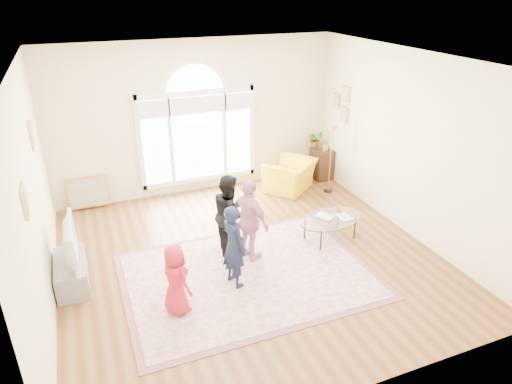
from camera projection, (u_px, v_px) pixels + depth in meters
name	position (u px, v px, depth m)	size (l,w,h in m)	color
ground	(249.00, 257.00, 7.62)	(6.00, 6.00, 0.00)	brown
room_shell	(199.00, 122.00, 9.35)	(6.00, 6.00, 6.00)	beige
area_rug	(248.00, 275.00, 7.14)	(3.60, 2.60, 0.02)	beige
rug_border	(248.00, 276.00, 7.14)	(3.80, 2.80, 0.01)	#8A4E57
tv_console	(71.00, 273.00, 6.86)	(0.45, 1.00, 0.42)	gray
television	(66.00, 243.00, 6.64)	(0.17, 1.07, 0.62)	black
coffee_table	(331.00, 219.00, 7.99)	(1.34, 0.99, 0.54)	silver
armchair	(290.00, 176.00, 9.95)	(1.03, 0.90, 0.67)	yellow
side_cabinet	(322.00, 164.00, 10.54)	(0.40, 0.50, 0.70)	black
floor_lamp	(332.00, 135.00, 9.47)	(0.31, 0.31, 1.51)	black
plant_pedestal	(314.00, 161.00, 10.70)	(0.20, 0.20, 0.70)	white
potted_plant	(315.00, 139.00, 10.47)	(0.35, 0.31, 0.39)	#33722D
leaning_picture	(91.00, 208.00, 9.27)	(0.80, 0.05, 0.62)	tan
child_red	(176.00, 279.00, 6.15)	(0.51, 0.33, 1.04)	#B31C2D
child_navy	(234.00, 246.00, 6.68)	(0.48, 0.31, 1.30)	#151E34
child_black	(229.00, 213.00, 7.54)	(0.66, 0.52, 1.36)	black
child_pink	(250.00, 221.00, 7.28)	(0.82, 0.34, 1.40)	#CB8BA3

